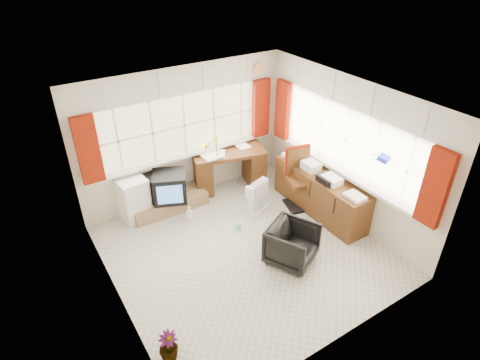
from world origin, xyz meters
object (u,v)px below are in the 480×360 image
object	(u,v)px
task_chair	(299,175)
mini_fridge	(134,199)
radiator	(258,200)
tv_bench	(169,203)
crt_tv	(170,187)
credenza	(320,193)
desk	(228,167)
office_chair	(292,244)
desk_lamp	(216,142)

from	to	relation	value
task_chair	mini_fridge	xyz separation A→B (m)	(-2.72, 1.18, -0.21)
radiator	tv_bench	size ratio (longest dim) A/B	0.47
task_chair	radiator	size ratio (longest dim) A/B	1.73
crt_tv	credenza	bearing A→B (deg)	-32.86
tv_bench	crt_tv	xyz separation A→B (m)	(0.03, -0.07, 0.39)
task_chair	desk	bearing A→B (deg)	123.73
desk	office_chair	world-z (taller)	desk
task_chair	mini_fridge	bearing A→B (deg)	156.63
task_chair	office_chair	world-z (taller)	task_chair
mini_fridge	desk	bearing A→B (deg)	0.01
task_chair	credenza	xyz separation A→B (m)	(0.16, -0.42, -0.21)
crt_tv	task_chair	bearing A→B (deg)	-26.22
crt_tv	tv_bench	bearing A→B (deg)	112.55
radiator	mini_fridge	world-z (taller)	mini_fridge
task_chair	tv_bench	world-z (taller)	task_chair
desk_lamp	tv_bench	distance (m)	1.42
mini_fridge	office_chair	bearing A→B (deg)	-55.30
crt_tv	desk_lamp	bearing A→B (deg)	2.07
credenza	office_chair	bearing A→B (deg)	-148.32
task_chair	mini_fridge	distance (m)	2.97
desk	task_chair	world-z (taller)	task_chair
task_chair	crt_tv	distance (m)	2.33
office_chair	mini_fridge	bearing A→B (deg)	97.79
office_chair	tv_bench	xyz separation A→B (m)	(-1.04, 2.29, -0.19)
desk_lamp	task_chair	size ratio (longest dim) A/B	0.40
credenza	tv_bench	bearing A→B (deg)	146.30
desk_lamp	office_chair	xyz separation A→B (m)	(0.02, -2.26, -0.80)
desk_lamp	credenza	xyz separation A→B (m)	(1.26, -1.49, -0.72)
office_chair	desk_lamp	bearing A→B (deg)	63.49
desk_lamp	crt_tv	bearing A→B (deg)	-177.93
desk_lamp	mini_fridge	size ratio (longest dim) A/B	0.57
desk	radiator	bearing A→B (deg)	-91.33
desk	office_chair	xyz separation A→B (m)	(-0.30, -2.37, -0.13)
radiator	crt_tv	distance (m)	1.59
desk_lamp	tv_bench	xyz separation A→B (m)	(-1.02, 0.03, -0.99)
desk_lamp	mini_fridge	bearing A→B (deg)	176.14
tv_bench	mini_fridge	bearing A→B (deg)	172.44
office_chair	mini_fridge	distance (m)	2.88
desk_lamp	tv_bench	size ratio (longest dim) A/B	0.32
tv_bench	mini_fridge	size ratio (longest dim) A/B	1.77
desk	desk_lamp	distance (m)	0.75
office_chair	mini_fridge	size ratio (longest dim) A/B	0.89
desk_lamp	office_chair	distance (m)	2.39
task_chair	office_chair	bearing A→B (deg)	-132.26
desk	crt_tv	distance (m)	1.32
desk	credenza	xyz separation A→B (m)	(0.95, -1.60, -0.05)
task_chair	office_chair	xyz separation A→B (m)	(-1.08, -1.19, -0.29)
office_chair	crt_tv	world-z (taller)	crt_tv
radiator	tv_bench	bearing A→B (deg)	143.24
credenza	desk	bearing A→B (deg)	120.58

